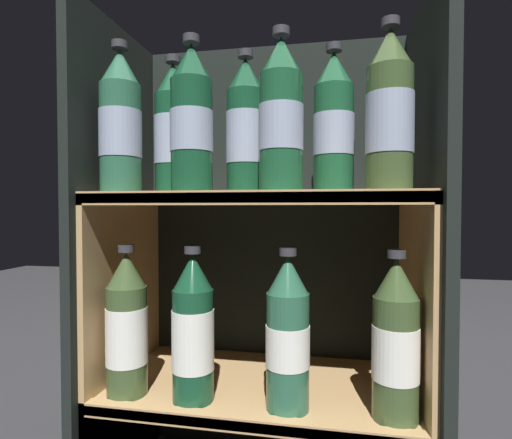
{
  "coord_description": "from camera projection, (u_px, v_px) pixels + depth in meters",
  "views": [
    {
      "loc": [
        0.14,
        -0.65,
        0.6
      ],
      "look_at": [
        0.0,
        0.11,
        0.58
      ],
      "focal_mm": 28.0,
      "sensor_mm": 36.0,
      "label": 1
    }
  ],
  "objects": [
    {
      "name": "bottle_lower_front_2",
      "position": [
        288.0,
        336.0,
        0.72
      ],
      "size": [
        0.08,
        0.08,
        0.29
      ],
      "color": "#285B42",
      "rests_on": "shelf_lower"
    },
    {
      "name": "bottle_lower_front_1",
      "position": [
        193.0,
        331.0,
        0.75
      ],
      "size": [
        0.08,
        0.08,
        0.29
      ],
      "color": "#144228",
      "rests_on": "shelf_lower"
    },
    {
      "name": "bottle_lower_front_3",
      "position": [
        396.0,
        343.0,
        0.68
      ],
      "size": [
        0.08,
        0.08,
        0.29
      ],
      "color": "#384C28",
      "rests_on": "shelf_lower"
    },
    {
      "name": "shelf_lower",
      "position": [
        259.0,
        405.0,
        0.82
      ],
      "size": [
        0.62,
        0.32,
        0.24
      ],
      "color": "tan",
      "rests_on": "ground_plane"
    },
    {
      "name": "bottle_upper_back_2",
      "position": [
        334.0,
        127.0,
        0.78
      ],
      "size": [
        0.08,
        0.08,
        0.29
      ],
      "color": "#194C2D",
      "rests_on": "shelf_upper"
    },
    {
      "name": "bottle_lower_front_0",
      "position": [
        127.0,
        327.0,
        0.77
      ],
      "size": [
        0.08,
        0.08,
        0.29
      ],
      "color": "#384C28",
      "rests_on": "shelf_lower"
    },
    {
      "name": "fridge_side_right",
      "position": [
        425.0,
        261.0,
        0.77
      ],
      "size": [
        0.02,
        0.36,
        1.0
      ],
      "primitive_type": "cube",
      "color": "black",
      "rests_on": "ground_plane"
    },
    {
      "name": "bottle_upper_back_0",
      "position": [
        173.0,
        133.0,
        0.84
      ],
      "size": [
        0.08,
        0.08,
        0.29
      ],
      "color": "#144228",
      "rests_on": "shelf_upper"
    },
    {
      "name": "bottle_upper_front_0",
      "position": [
        120.0,
        126.0,
        0.77
      ],
      "size": [
        0.08,
        0.08,
        0.29
      ],
      "color": "#285B42",
      "rests_on": "shelf_upper"
    },
    {
      "name": "bottle_upper_front_1",
      "position": [
        192.0,
        122.0,
        0.74
      ],
      "size": [
        0.08,
        0.08,
        0.29
      ],
      "color": "#144228",
      "rests_on": "shelf_upper"
    },
    {
      "name": "bottle_upper_back_1",
      "position": [
        246.0,
        130.0,
        0.81
      ],
      "size": [
        0.08,
        0.08,
        0.29
      ],
      "color": "#144228",
      "rests_on": "shelf_upper"
    },
    {
      "name": "shelf_upper",
      "position": [
        260.0,
        282.0,
        0.82
      ],
      "size": [
        0.62,
        0.32,
        0.63
      ],
      "color": "tan",
      "rests_on": "ground_plane"
    },
    {
      "name": "fridge_back_wall",
      "position": [
        272.0,
        249.0,
        0.99
      ],
      "size": [
        0.66,
        0.02,
        1.0
      ],
      "primitive_type": "cube",
      "color": "black",
      "rests_on": "ground_plane"
    },
    {
      "name": "bottle_upper_front_2",
      "position": [
        281.0,
        119.0,
        0.71
      ],
      "size": [
        0.08,
        0.08,
        0.29
      ],
      "color": "#194C2D",
      "rests_on": "shelf_upper"
    },
    {
      "name": "fridge_side_left",
      "position": [
        118.0,
        254.0,
        0.89
      ],
      "size": [
        0.02,
        0.36,
        1.0
      ],
      "primitive_type": "cube",
      "color": "black",
      "rests_on": "ground_plane"
    },
    {
      "name": "bottle_upper_front_3",
      "position": [
        390.0,
        115.0,
        0.67
      ],
      "size": [
        0.08,
        0.08,
        0.29
      ],
      "color": "#384C28",
      "rests_on": "shelf_upper"
    }
  ]
}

